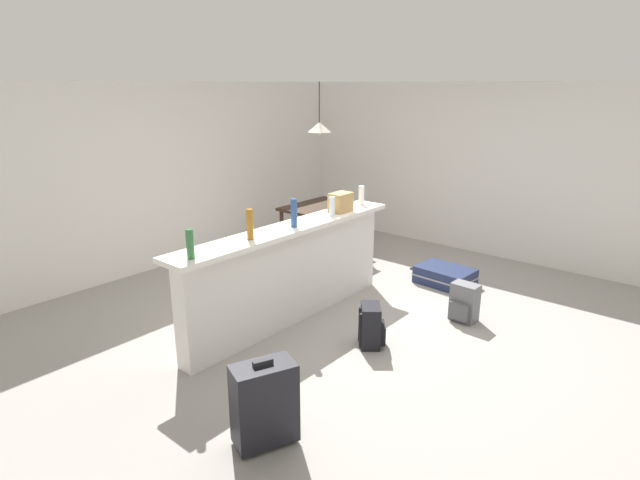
{
  "coord_description": "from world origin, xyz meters",
  "views": [
    {
      "loc": [
        -4.2,
        -3.06,
        2.45
      ],
      "look_at": [
        0.22,
        0.66,
        0.69
      ],
      "focal_mm": 28.57,
      "sensor_mm": 36.0,
      "label": 1
    }
  ],
  "objects_px": {
    "bottle_clear": "(332,207)",
    "bottle_white": "(361,195)",
    "dining_chair_near_partition": "(349,228)",
    "backpack_grey": "(464,303)",
    "bottle_amber": "(250,224)",
    "suitcase_flat_navy": "(445,276)",
    "dining_table": "(321,212)",
    "pendant_lamp": "(319,127)",
    "bottle_green": "(190,244)",
    "backpack_black": "(371,326)",
    "suitcase_upright_black": "(264,403)",
    "bottle_blue": "(294,213)",
    "grocery_bag": "(341,202)"
  },
  "relations": [
    {
      "from": "bottle_white",
      "to": "suitcase_flat_navy",
      "type": "distance_m",
      "value": 1.53
    },
    {
      "from": "bottle_amber",
      "to": "bottle_white",
      "type": "xyz_separation_m",
      "value": [
        1.86,
        0.06,
        -0.03
      ]
    },
    {
      "from": "bottle_clear",
      "to": "backpack_black",
      "type": "height_order",
      "value": "bottle_clear"
    },
    {
      "from": "bottle_white",
      "to": "grocery_bag",
      "type": "distance_m",
      "value": 0.45
    },
    {
      "from": "pendant_lamp",
      "to": "suitcase_upright_black",
      "type": "distance_m",
      "value": 4.69
    },
    {
      "from": "suitcase_flat_navy",
      "to": "suitcase_upright_black",
      "type": "xyz_separation_m",
      "value": [
        -3.61,
        -0.44,
        0.22
      ]
    },
    {
      "from": "bottle_green",
      "to": "suitcase_upright_black",
      "type": "relative_size",
      "value": 0.38
    },
    {
      "from": "bottle_green",
      "to": "backpack_black",
      "type": "relative_size",
      "value": 0.61
    },
    {
      "from": "dining_chair_near_partition",
      "to": "backpack_grey",
      "type": "distance_m",
      "value": 2.23
    },
    {
      "from": "bottle_white",
      "to": "dining_table",
      "type": "relative_size",
      "value": 0.21
    },
    {
      "from": "bottle_clear",
      "to": "grocery_bag",
      "type": "height_order",
      "value": "same"
    },
    {
      "from": "bottle_green",
      "to": "bottle_blue",
      "type": "xyz_separation_m",
      "value": [
        1.29,
        0.02,
        0.02
      ]
    },
    {
      "from": "dining_chair_near_partition",
      "to": "backpack_black",
      "type": "bearing_deg",
      "value": -137.73
    },
    {
      "from": "bottle_blue",
      "to": "backpack_black",
      "type": "distance_m",
      "value": 1.37
    },
    {
      "from": "bottle_amber",
      "to": "backpack_grey",
      "type": "distance_m",
      "value": 2.47
    },
    {
      "from": "bottle_green",
      "to": "bottle_blue",
      "type": "distance_m",
      "value": 1.29
    },
    {
      "from": "backpack_black",
      "to": "backpack_grey",
      "type": "bearing_deg",
      "value": -22.16
    },
    {
      "from": "bottle_clear",
      "to": "backpack_grey",
      "type": "xyz_separation_m",
      "value": [
        0.59,
        -1.36,
        -0.97
      ]
    },
    {
      "from": "bottle_clear",
      "to": "backpack_grey",
      "type": "distance_m",
      "value": 1.77
    },
    {
      "from": "grocery_bag",
      "to": "backpack_black",
      "type": "xyz_separation_m",
      "value": [
        -0.74,
        -0.97,
        -0.97
      ]
    },
    {
      "from": "backpack_black",
      "to": "backpack_grey",
      "type": "height_order",
      "value": "same"
    },
    {
      "from": "bottle_green",
      "to": "suitcase_upright_black",
      "type": "height_order",
      "value": "bottle_green"
    },
    {
      "from": "bottle_green",
      "to": "bottle_amber",
      "type": "distance_m",
      "value": 0.7
    },
    {
      "from": "bottle_white",
      "to": "dining_chair_near_partition",
      "type": "distance_m",
      "value": 1.1
    },
    {
      "from": "grocery_bag",
      "to": "dining_chair_near_partition",
      "type": "bearing_deg",
      "value": 32.2
    },
    {
      "from": "bottle_white",
      "to": "pendant_lamp",
      "type": "distance_m",
      "value": 1.66
    },
    {
      "from": "bottle_blue",
      "to": "backpack_black",
      "type": "relative_size",
      "value": 0.7
    },
    {
      "from": "bottle_amber",
      "to": "suitcase_flat_navy",
      "type": "xyz_separation_m",
      "value": [
        2.61,
        -0.76,
        -1.09
      ]
    },
    {
      "from": "bottle_green",
      "to": "bottle_amber",
      "type": "relative_size",
      "value": 0.87
    },
    {
      "from": "grocery_bag",
      "to": "pendant_lamp",
      "type": "height_order",
      "value": "pendant_lamp"
    },
    {
      "from": "backpack_black",
      "to": "suitcase_upright_black",
      "type": "distance_m",
      "value": 1.69
    },
    {
      "from": "pendant_lamp",
      "to": "suitcase_flat_navy",
      "type": "xyz_separation_m",
      "value": [
        -0.01,
        -2.11,
        -1.76
      ]
    },
    {
      "from": "grocery_bag",
      "to": "backpack_grey",
      "type": "xyz_separation_m",
      "value": [
        0.36,
        -1.42,
        -0.97
      ]
    },
    {
      "from": "bottle_blue",
      "to": "bottle_clear",
      "type": "relative_size",
      "value": 1.33
    },
    {
      "from": "bottle_blue",
      "to": "suitcase_flat_navy",
      "type": "xyz_separation_m",
      "value": [
        2.02,
        -0.74,
        -1.09
      ]
    },
    {
      "from": "grocery_bag",
      "to": "backpack_grey",
      "type": "distance_m",
      "value": 1.76
    },
    {
      "from": "bottle_blue",
      "to": "bottle_white",
      "type": "bearing_deg",
      "value": 3.31
    },
    {
      "from": "dining_chair_near_partition",
      "to": "bottle_blue",
      "type": "bearing_deg",
      "value": -159.44
    },
    {
      "from": "suitcase_flat_navy",
      "to": "backpack_black",
      "type": "relative_size",
      "value": 2.01
    },
    {
      "from": "bottle_clear",
      "to": "bottle_white",
      "type": "xyz_separation_m",
      "value": [
        0.68,
        0.09,
        0.0
      ]
    },
    {
      "from": "grocery_bag",
      "to": "suitcase_flat_navy",
      "type": "relative_size",
      "value": 0.31
    },
    {
      "from": "bottle_green",
      "to": "grocery_bag",
      "type": "distance_m",
      "value": 2.11
    },
    {
      "from": "bottle_amber",
      "to": "grocery_bag",
      "type": "relative_size",
      "value": 1.12
    },
    {
      "from": "grocery_bag",
      "to": "suitcase_flat_navy",
      "type": "xyz_separation_m",
      "value": [
        1.2,
        -0.78,
        -1.06
      ]
    },
    {
      "from": "dining_chair_near_partition",
      "to": "pendant_lamp",
      "type": "xyz_separation_m",
      "value": [
        0.14,
        0.67,
        1.36
      ]
    },
    {
      "from": "bottle_clear",
      "to": "bottle_blue",
      "type": "bearing_deg",
      "value": 178.04
    },
    {
      "from": "dining_chair_near_partition",
      "to": "backpack_grey",
      "type": "relative_size",
      "value": 2.21
    },
    {
      "from": "bottle_green",
      "to": "bottle_amber",
      "type": "height_order",
      "value": "bottle_amber"
    },
    {
      "from": "dining_table",
      "to": "suitcase_flat_navy",
      "type": "distance_m",
      "value": 2.1
    },
    {
      "from": "bottle_white",
      "to": "suitcase_flat_navy",
      "type": "height_order",
      "value": "bottle_white"
    }
  ]
}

